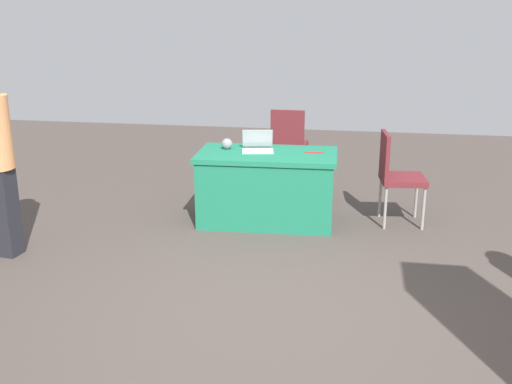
% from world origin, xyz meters
% --- Properties ---
extents(ground_plane, '(14.40, 14.40, 0.00)m').
position_xyz_m(ground_plane, '(0.00, 0.00, 0.00)').
color(ground_plane, '#4C423D').
extents(table_foreground, '(1.45, 0.84, 0.74)m').
position_xyz_m(table_foreground, '(0.35, -2.15, 0.37)').
color(table_foreground, '#1E7A56').
rests_on(table_foreground, ground).
extents(chair_near_front, '(0.49, 0.49, 0.95)m').
position_xyz_m(chair_near_front, '(-0.96, -2.32, 0.55)').
color(chair_near_front, '#9E9993').
rests_on(chair_near_front, ground).
extents(chair_tucked_right, '(0.45, 0.45, 0.96)m').
position_xyz_m(chair_tucked_right, '(0.30, -3.64, 0.55)').
color(chair_tucked_right, '#9E9993').
rests_on(chair_tucked_right, ground).
extents(laptop_silver, '(0.36, 0.34, 0.21)m').
position_xyz_m(laptop_silver, '(0.46, -2.22, 0.78)').
color(laptop_silver, silver).
rests_on(laptop_silver, table_foreground).
extents(yarn_ball, '(0.11, 0.11, 0.11)m').
position_xyz_m(yarn_ball, '(0.79, -2.25, 0.79)').
color(yarn_ball, gray).
rests_on(yarn_ball, table_foreground).
extents(scissors_red, '(0.18, 0.06, 0.01)m').
position_xyz_m(scissors_red, '(-0.12, -2.22, 0.74)').
color(scissors_red, red).
rests_on(scissors_red, table_foreground).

